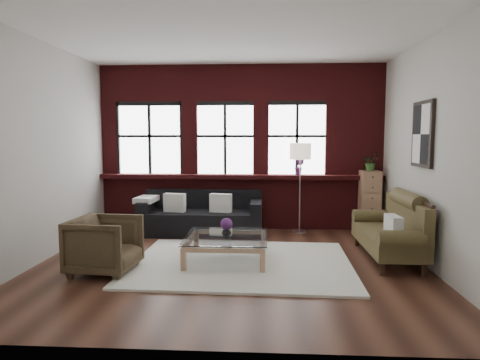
# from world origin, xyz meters

# --- Properties ---
(floor) EXTENTS (5.50, 5.50, 0.00)m
(floor) POSITION_xyz_m (0.00, 0.00, 0.00)
(floor) COLOR #391E14
(floor) RESTS_ON ground
(ceiling) EXTENTS (5.50, 5.50, 0.00)m
(ceiling) POSITION_xyz_m (0.00, 0.00, 3.20)
(ceiling) COLOR white
(ceiling) RESTS_ON ground
(wall_back) EXTENTS (5.50, 0.00, 5.50)m
(wall_back) POSITION_xyz_m (0.00, 2.50, 1.60)
(wall_back) COLOR beige
(wall_back) RESTS_ON ground
(wall_front) EXTENTS (5.50, 0.00, 5.50)m
(wall_front) POSITION_xyz_m (0.00, -2.50, 1.60)
(wall_front) COLOR beige
(wall_front) RESTS_ON ground
(wall_left) EXTENTS (0.00, 5.00, 5.00)m
(wall_left) POSITION_xyz_m (-2.75, 0.00, 1.60)
(wall_left) COLOR beige
(wall_left) RESTS_ON ground
(wall_right) EXTENTS (0.00, 5.00, 5.00)m
(wall_right) POSITION_xyz_m (2.75, 0.00, 1.60)
(wall_right) COLOR beige
(wall_right) RESTS_ON ground
(brick_backwall) EXTENTS (5.50, 0.12, 3.20)m
(brick_backwall) POSITION_xyz_m (0.00, 2.44, 1.60)
(brick_backwall) COLOR #511315
(brick_backwall) RESTS_ON floor
(sill_ledge) EXTENTS (5.50, 0.30, 0.08)m
(sill_ledge) POSITION_xyz_m (0.00, 2.35, 1.04)
(sill_ledge) COLOR #511315
(sill_ledge) RESTS_ON brick_backwall
(window_left) EXTENTS (1.38, 0.10, 1.50)m
(window_left) POSITION_xyz_m (-1.80, 2.45, 1.75)
(window_left) COLOR black
(window_left) RESTS_ON brick_backwall
(window_mid) EXTENTS (1.38, 0.10, 1.50)m
(window_mid) POSITION_xyz_m (-0.30, 2.45, 1.75)
(window_mid) COLOR black
(window_mid) RESTS_ON brick_backwall
(window_right) EXTENTS (1.38, 0.10, 1.50)m
(window_right) POSITION_xyz_m (1.10, 2.45, 1.75)
(window_right) COLOR black
(window_right) RESTS_ON brick_backwall
(wall_poster) EXTENTS (0.05, 0.74, 0.94)m
(wall_poster) POSITION_xyz_m (2.72, 0.30, 1.85)
(wall_poster) COLOR black
(wall_poster) RESTS_ON wall_right
(shag_rug) EXTENTS (3.15, 2.51, 0.03)m
(shag_rug) POSITION_xyz_m (0.15, 0.01, 0.02)
(shag_rug) COLOR beige
(shag_rug) RESTS_ON floor
(dark_sofa) EXTENTS (2.25, 0.91, 0.82)m
(dark_sofa) POSITION_xyz_m (-0.70, 1.90, 0.41)
(dark_sofa) COLOR black
(dark_sofa) RESTS_ON floor
(pillow_a) EXTENTS (0.42, 0.20, 0.34)m
(pillow_a) POSITION_xyz_m (-1.18, 1.80, 0.60)
(pillow_a) COLOR silver
(pillow_a) RESTS_ON dark_sofa
(pillow_b) EXTENTS (0.42, 0.22, 0.34)m
(pillow_b) POSITION_xyz_m (-0.33, 1.80, 0.60)
(pillow_b) COLOR silver
(pillow_b) RESTS_ON dark_sofa
(vintage_settee) EXTENTS (0.80, 1.79, 0.96)m
(vintage_settee) POSITION_xyz_m (2.30, 0.39, 0.48)
(vintage_settee) COLOR #4C4223
(vintage_settee) RESTS_ON floor
(pillow_settee) EXTENTS (0.16, 0.39, 0.34)m
(pillow_settee) POSITION_xyz_m (2.22, -0.16, 0.59)
(pillow_settee) COLOR silver
(pillow_settee) RESTS_ON vintage_settee
(armchair) EXTENTS (0.89, 0.87, 0.76)m
(armchair) POSITION_xyz_m (-1.64, -0.48, 0.38)
(armchair) COLOR #3C2F1E
(armchair) RESTS_ON floor
(coffee_table) EXTENTS (1.18, 1.18, 0.39)m
(coffee_table) POSITION_xyz_m (-0.07, 0.10, 0.19)
(coffee_table) COLOR #A57A5A
(coffee_table) RESTS_ON shag_rug
(vase) EXTENTS (0.17, 0.17, 0.14)m
(vase) POSITION_xyz_m (-0.07, 0.10, 0.45)
(vase) COLOR #B2B2B2
(vase) RESTS_ON coffee_table
(flowers) EXTENTS (0.18, 0.18, 0.18)m
(flowers) POSITION_xyz_m (-0.07, 0.10, 0.56)
(flowers) COLOR #5A2469
(flowers) RESTS_ON vase
(drawer_chest) EXTENTS (0.36, 0.36, 1.18)m
(drawer_chest) POSITION_xyz_m (2.46, 2.17, 0.59)
(drawer_chest) COLOR #A57A5A
(drawer_chest) RESTS_ON floor
(potted_plant_top) EXTENTS (0.36, 0.34, 0.33)m
(potted_plant_top) POSITION_xyz_m (2.46, 2.17, 1.34)
(potted_plant_top) COLOR #2D5923
(potted_plant_top) RESTS_ON drawer_chest
(floor_lamp) EXTENTS (0.40, 0.40, 1.84)m
(floor_lamp) POSITION_xyz_m (1.14, 2.12, 0.92)
(floor_lamp) COLOR #A5A5A8
(floor_lamp) RESTS_ON floor
(sill_plant) EXTENTS (0.21, 0.19, 0.33)m
(sill_plant) POSITION_xyz_m (1.14, 2.32, 1.25)
(sill_plant) COLOR #5A2469
(sill_plant) RESTS_ON sill_ledge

